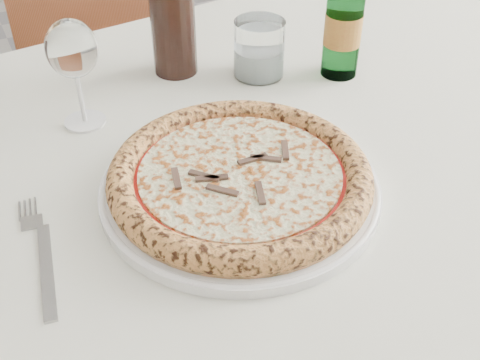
{
  "coord_description": "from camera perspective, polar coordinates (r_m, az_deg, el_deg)",
  "views": [
    {
      "loc": [
        -0.03,
        -0.38,
        1.24
      ],
      "look_at": [
        0.23,
        0.15,
        0.78
      ],
      "focal_mm": 45.0,
      "sensor_mm": 36.0,
      "label": 1
    }
  ],
  "objects": [
    {
      "name": "chair_far",
      "position": [
        1.61,
        -11.64,
        11.5
      ],
      "size": [
        0.49,
        0.49,
        0.93
      ],
      "color": "brown",
      "rests_on": "floor"
    },
    {
      "name": "wine_glass",
      "position": [
        0.87,
        -15.62,
        11.63
      ],
      "size": [
        0.07,
        0.07,
        0.16
      ],
      "color": "white",
      "rests_on": "dining_table"
    },
    {
      "name": "fork",
      "position": [
        0.71,
        -18.27,
        -6.72
      ],
      "size": [
        0.04,
        0.21,
        0.0
      ],
      "color": "#98989A",
      "rests_on": "dining_table"
    },
    {
      "name": "pizza",
      "position": [
        0.74,
        -0.0,
        0.39
      ],
      "size": [
        0.33,
        0.33,
        0.03
      ],
      "color": "#F1A668",
      "rests_on": "plate"
    },
    {
      "name": "plate",
      "position": [
        0.75,
        0.0,
        -0.67
      ],
      "size": [
        0.35,
        0.35,
        0.02
      ],
      "color": "white",
      "rests_on": "dining_table"
    },
    {
      "name": "dining_table",
      "position": [
        0.88,
        -2.85,
        -1.57
      ],
      "size": [
        1.66,
        1.1,
        0.76
      ],
      "color": "brown",
      "rests_on": "floor"
    },
    {
      "name": "beer_bottle",
      "position": [
        0.99,
        9.83,
        14.67
      ],
      "size": [
        0.06,
        0.06,
        0.23
      ],
      "color": "#438D54",
      "rests_on": "dining_table"
    },
    {
      "name": "tumbler",
      "position": [
        1.0,
        1.83,
        12.01
      ],
      "size": [
        0.08,
        0.08,
        0.09
      ],
      "color": "white",
      "rests_on": "dining_table"
    }
  ]
}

